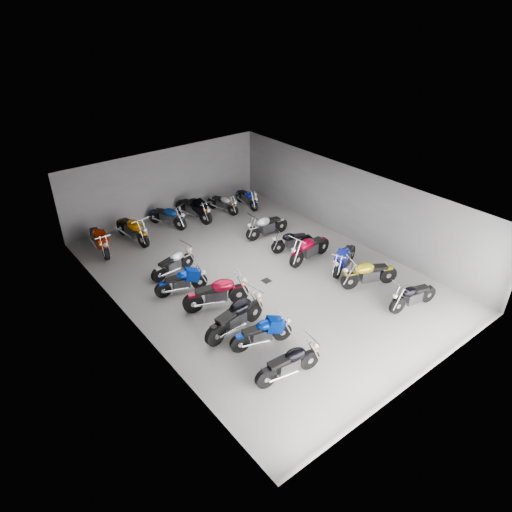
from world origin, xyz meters
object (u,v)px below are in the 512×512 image
object	(u,v)px
motorcycle_right_d	(309,248)
motorcycle_back_f	(247,198)
motorcycle_right_e	(292,241)
motorcycle_left_b	(262,333)
motorcycle_back_e	(223,203)
motorcycle_right_a	(413,296)
motorcycle_left_e	(182,281)
motorcycle_right_c	(345,258)
motorcycle_left_a	(289,363)
motorcycle_right_b	(369,273)
motorcycle_back_c	(167,216)
motorcycle_right_f	(267,226)
motorcycle_back_b	(132,229)
motorcycle_back_a	(99,240)
motorcycle_left_c	(236,317)
motorcycle_back_d	(194,209)
motorcycle_left_f	(173,263)
drain_grate	(266,281)
motorcycle_left_d	(217,293)

from	to	relation	value
motorcycle_right_d	motorcycle_back_f	bearing A→B (deg)	-17.52
motorcycle_right_e	motorcycle_left_b	bearing A→B (deg)	146.58
motorcycle_right_d	motorcycle_back_e	distance (m)	5.94
motorcycle_right_a	motorcycle_back_e	world-z (taller)	motorcycle_right_a
motorcycle_left_e	motorcycle_right_c	distance (m)	6.27
motorcycle_left_a	motorcycle_right_d	distance (m)	6.52
motorcycle_right_a	motorcycle_right_b	distance (m)	1.80
motorcycle_left_b	motorcycle_back_f	size ratio (longest dim) A/B	1.01
motorcycle_back_c	motorcycle_back_e	bearing A→B (deg)	153.09
motorcycle_right_f	motorcycle_back_b	bearing A→B (deg)	60.44
motorcycle_back_a	motorcycle_back_f	world-z (taller)	motorcycle_back_a
motorcycle_left_c	motorcycle_left_a	bearing A→B (deg)	-7.57
motorcycle_left_a	motorcycle_back_c	distance (m)	10.65
motorcycle_left_c	motorcycle_back_d	distance (m)	8.50
motorcycle_left_e	motorcycle_left_b	bearing A→B (deg)	20.68
motorcycle_left_e	motorcycle_left_f	bearing A→B (deg)	177.44
motorcycle_back_e	motorcycle_right_d	bearing A→B (deg)	77.11
motorcycle_left_b	motorcycle_back_a	xyz separation A→B (m)	(-1.63, 8.66, 0.07)
motorcycle_right_a	motorcycle_left_a	bearing A→B (deg)	98.47
motorcycle_right_c	motorcycle_right_e	bearing A→B (deg)	-7.66
motorcycle_right_a	motorcycle_right_d	distance (m)	4.49
drain_grate	motorcycle_left_e	world-z (taller)	motorcycle_left_e
motorcycle_left_a	motorcycle_left_e	distance (m)	5.47
motorcycle_left_a	motorcycle_back_e	size ratio (longest dim) A/B	1.09
motorcycle_left_d	motorcycle_left_e	world-z (taller)	motorcycle_left_d
motorcycle_right_e	motorcycle_right_f	xyz separation A→B (m)	(-0.03, 1.64, 0.06)
motorcycle_left_e	motorcycle_left_f	world-z (taller)	motorcycle_left_f
motorcycle_left_c	motorcycle_back_c	xyz separation A→B (m)	(1.95, 7.96, -0.06)
motorcycle_left_f	motorcycle_back_e	distance (m)	5.85
motorcycle_left_e	motorcycle_right_a	size ratio (longest dim) A/B	0.96
motorcycle_back_d	motorcycle_right_e	bearing A→B (deg)	96.28
motorcycle_back_f	motorcycle_left_f	bearing A→B (deg)	34.24
motorcycle_right_b	motorcycle_right_f	world-z (taller)	motorcycle_right_b
motorcycle_left_a	motorcycle_left_c	size ratio (longest dim) A/B	0.87
motorcycle_back_b	motorcycle_back_f	world-z (taller)	motorcycle_back_b
motorcycle_back_a	motorcycle_right_d	bearing A→B (deg)	142.38
motorcycle_left_c	motorcycle_left_e	bearing A→B (deg)	176.97
motorcycle_right_f	motorcycle_back_f	bearing A→B (deg)	-18.06
motorcycle_back_e	motorcycle_back_f	distance (m)	1.33
motorcycle_right_a	motorcycle_right_e	xyz separation A→B (m)	(-0.55, 5.47, -0.03)
motorcycle_back_b	motorcycle_back_e	distance (m)	4.75
motorcycle_left_d	motorcycle_right_e	distance (m)	4.83
motorcycle_right_d	motorcycle_right_e	distance (m)	1.02
motorcycle_right_b	motorcycle_back_a	size ratio (longest dim) A/B	0.91
motorcycle_back_b	motorcycle_back_d	xyz separation A→B (m)	(3.19, 0.20, -0.00)
motorcycle_left_e	motorcycle_back_a	distance (m)	4.83
motorcycle_left_d	motorcycle_right_f	distance (m)	5.48
motorcycle_back_f	motorcycle_left_c	bearing A→B (deg)	56.25
motorcycle_left_b	motorcycle_right_e	bearing A→B (deg)	144.86
motorcycle_left_d	motorcycle_back_c	distance (m)	6.70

